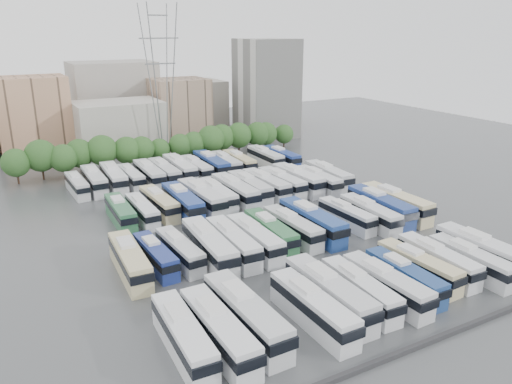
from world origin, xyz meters
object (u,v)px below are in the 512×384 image
bus_r3_s0 (77,185)px  bus_r3_s12 (265,157)px  bus_r2_s7 (235,191)px  bus_r1_s8 (312,221)px  bus_r0_s12 (484,252)px  bus_r2_s2 (142,211)px  bus_r1_s12 (380,206)px  bus_r2_s9 (266,185)px  bus_r0_s9 (418,266)px  bus_r2_s5 (202,197)px  bus_r3_s13 (282,157)px  bus_r0_s2 (246,315)px  bus_r3_s8 (211,165)px  bus_r0_s7 (386,285)px  bus_r3_s6 (180,169)px  bus_r3_s4 (149,174)px  bus_r1_s11 (370,214)px  bus_r3_s7 (196,168)px  bus_r2_s11 (298,179)px  bus_r2_s12 (318,180)px  bus_r3_s10 (239,162)px  bus_r1_s10 (346,215)px  bus_r0_s1 (219,331)px  bus_r1_s3 (209,246)px  bus_r3_s3 (131,177)px  bus_r0_s0 (183,336)px  bus_r1_s13 (396,203)px  bus_r0_s4 (313,308)px  bus_r2_s10 (282,182)px  bus_r2_s1 (120,212)px  bus_r3_s1 (94,180)px  bus_r1_s0 (130,261)px  bus_r1_s5 (255,238)px  bus_r2_s8 (250,187)px  electricity_pylon (161,75)px  bus_r2_s3 (159,203)px  bus_r0_s10 (438,260)px  bus_r0_s5 (329,293)px  bus_r3_s9 (226,163)px  bus_r1_s6 (270,232)px  bus_r1_s7 (292,227)px  bus_r0_s11 (471,261)px  bus_r2_s4 (182,202)px  bus_r1_s4 (233,242)px

bus_r3_s0 → bus_r3_s12: size_ratio=0.89×
bus_r2_s7 → bus_r1_s8: bearing=-79.7°
bus_r0_s12 → bus_r2_s2: bearing=131.8°
bus_r1_s12 → bus_r2_s9: 21.19m
bus_r0_s9 → bus_r2_s5: bearing=107.8°
bus_r2_s2 → bus_r3_s12: size_ratio=0.91×
bus_r2_s5 → bus_r3_s13: (26.27, 17.55, -0.24)m
bus_r0_s2 → bus_r3_s8: bus_r0_s2 is taller
bus_r0_s7 → bus_r3_s0: size_ratio=1.12×
bus_r3_s6 → bus_r3_s4: bearing=-171.6°
bus_r1_s11 → bus_r3_s7: (-13.34, 36.76, -0.01)m
bus_r0_s2 → bus_r0_s7: (16.54, -1.71, -0.24)m
bus_r2_s11 → bus_r2_s12: size_ratio=1.11×
bus_r3_s10 → bus_r0_s2: bearing=-114.7°
bus_r0_s9 → bus_r1_s10: bearing=76.6°
bus_r0_s1 → bus_r0_s12: 36.21m
bus_r1_s8 → bus_r3_s8: bus_r1_s8 is taller
bus_r2_s12 → bus_r3_s4: size_ratio=0.93×
bus_r1_s3 → bus_r2_s12: 34.51m
bus_r2_s5 → bus_r3_s3: bus_r2_s5 is taller
bus_r0_s0 → bus_r1_s13: 46.18m
bus_r0_s4 → bus_r2_s10: bearing=62.3°
bus_r2_s2 → bus_r1_s8: bearing=-41.2°
bus_r2_s1 → bus_r3_s1: (-0.09, 18.71, 0.14)m
bus_r1_s0 → bus_r2_s2: bearing=71.3°
bus_r1_s5 → bus_r2_s8: 22.19m
bus_r0_s0 → bus_r1_s5: (16.35, 16.32, 0.02)m
bus_r0_s2 → bus_r2_s12: 47.49m
bus_r1_s5 → bus_r2_s2: 20.77m
electricity_pylon → bus_r3_s0: (-23.42, -19.80, -17.00)m
bus_r2_s3 → bus_r3_s0: bearing=117.0°
bus_r0_s0 → bus_r3_s13: 67.70m
bus_r0_s10 → bus_r0_s5: bearing=-176.9°
bus_r2_s3 → bus_r3_s13: size_ratio=1.01×
bus_r3_s7 → bus_r3_s9: bearing=4.4°
bus_r1_s6 → bus_r1_s7: 3.50m
bus_r0_s9 → bus_r0_s5: bearing=178.9°
bus_r0_s11 → bus_r1_s13: bearing=72.6°
electricity_pylon → bus_r2_s1: 46.03m
bus_r2_s5 → bus_r2_s10: (16.27, 1.22, -0.15)m
bus_r3_s3 → bus_r3_s10: bus_r3_s10 is taller
bus_r1_s6 → bus_r1_s7: bus_r1_s7 is taller
bus_r2_s8 → bus_r3_s3: bus_r2_s8 is taller
bus_r0_s11 → bus_r1_s8: bus_r1_s8 is taller
bus_r0_s0 → bus_r1_s11: bearing=26.2°
bus_r1_s3 → bus_r2_s9: size_ratio=1.06×
bus_r3_s0 → bus_r3_s8: (26.43, -0.14, 0.43)m
bus_r0_s7 → bus_r2_s4: size_ratio=0.91×
bus_r0_s11 → bus_r3_s1: bus_r3_s1 is taller
bus_r1_s4 → bus_r1_s10: 19.85m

